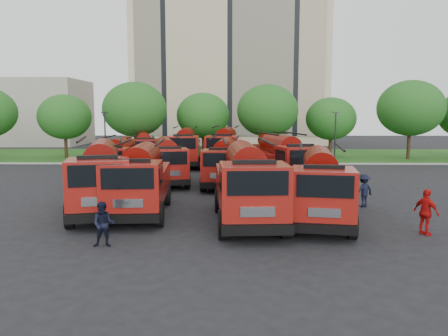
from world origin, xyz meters
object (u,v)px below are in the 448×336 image
object	(u,v)px
fire_truck_1	(140,180)
fire_truck_5	(167,161)
fire_truck_3	(320,186)
firefighter_5	(293,183)
fire_truck_10	(225,148)
fire_truck_7	(286,161)
fire_truck_8	(144,149)
firefighter_4	(145,188)
firefighter_3	(363,207)
firefighter_0	(248,232)
fire_truck_6	(224,163)
fire_truck_0	(101,177)
fire_truck_11	(274,151)
firefighter_2	(425,235)
firefighter_1	(104,247)
fire_truck_4	(118,160)
fire_truck_9	(185,147)
fire_truck_2	(247,183)

from	to	relation	value
fire_truck_1	fire_truck_5	world-z (taller)	fire_truck_1
fire_truck_3	firefighter_5	world-z (taller)	fire_truck_3
fire_truck_10	fire_truck_3	bearing A→B (deg)	-72.05
fire_truck_10	fire_truck_7	bearing A→B (deg)	-62.85
fire_truck_8	firefighter_4	size ratio (longest dim) A/B	4.10
fire_truck_1	firefighter_3	bearing A→B (deg)	3.85
firefighter_0	fire_truck_6	bearing A→B (deg)	92.41
fire_truck_7	fire_truck_10	xyz separation A→B (m)	(-4.25, 10.48, 0.05)
fire_truck_0	fire_truck_6	distance (m)	10.25
fire_truck_11	firefighter_5	bearing A→B (deg)	-99.62
fire_truck_7	firefighter_5	world-z (taller)	fire_truck_7
fire_truck_11	firefighter_2	xyz separation A→B (m)	(3.99, -22.22, -1.54)
firefighter_1	firefighter_5	distance (m)	17.88
fire_truck_3	fire_truck_4	world-z (taller)	fire_truck_3
fire_truck_11	firefighter_2	size ratio (longest dim) A/B	3.62
fire_truck_1	fire_truck_4	bearing A→B (deg)	105.92
fire_truck_5	fire_truck_11	xyz separation A→B (m)	(8.62, 9.05, -0.07)
fire_truck_3	fire_truck_9	bearing A→B (deg)	120.89
fire_truck_6	fire_truck_8	bearing A→B (deg)	128.34
fire_truck_6	fire_truck_9	xyz separation A→B (m)	(-3.77, 11.02, 0.17)
fire_truck_0	fire_truck_3	xyz separation A→B (m)	(10.71, -1.76, -0.13)
fire_truck_0	firefighter_4	xyz separation A→B (m)	(0.82, 7.10, -1.81)
fire_truck_7	firefighter_4	xyz separation A→B (m)	(-9.53, -0.78, -1.77)
fire_truck_5	fire_truck_9	xyz separation A→B (m)	(0.32, 10.05, 0.18)
firefighter_0	firefighter_3	world-z (taller)	firefighter_3
fire_truck_7	firefighter_4	distance (m)	9.73
fire_truck_8	fire_truck_10	world-z (taller)	fire_truck_10
fire_truck_4	firefighter_2	bearing A→B (deg)	-42.48
fire_truck_1	fire_truck_11	xyz separation A→B (m)	(8.69, 18.36, -0.18)
fire_truck_3	fire_truck_10	bearing A→B (deg)	112.10
fire_truck_1	fire_truck_10	distance (m)	18.95
fire_truck_5	fire_truck_6	world-z (taller)	fire_truck_6
fire_truck_10	firefighter_4	xyz separation A→B (m)	(-5.28, -11.26, -1.82)
firefighter_0	fire_truck_5	bearing A→B (deg)	109.09
fire_truck_9	firefighter_1	xyz separation A→B (m)	(-0.66, -24.92, -1.79)
fire_truck_2	firefighter_4	world-z (taller)	fire_truck_2
fire_truck_5	firefighter_2	distance (m)	18.30
fire_truck_6	fire_truck_0	bearing A→B (deg)	-123.00
fire_truck_7	firefighter_5	size ratio (longest dim) A/B	4.74
fire_truck_5	fire_truck_9	world-z (taller)	fire_truck_9
fire_truck_5	fire_truck_2	bearing A→B (deg)	-76.72
fire_truck_6	fire_truck_9	size ratio (longest dim) A/B	0.91
fire_truck_9	fire_truck_7	bearing A→B (deg)	-56.82
fire_truck_1	fire_truck_8	size ratio (longest dim) A/B	1.05
fire_truck_6	fire_truck_3	bearing A→B (deg)	-61.62
firefighter_2	fire_truck_11	bearing A→B (deg)	-19.79
fire_truck_7	firefighter_5	bearing A→B (deg)	50.83
fire_truck_11	fire_truck_6	bearing A→B (deg)	-127.19
fire_truck_4	fire_truck_6	distance (m)	7.93
fire_truck_7	fire_truck_11	xyz separation A→B (m)	(0.30, 10.35, -0.23)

